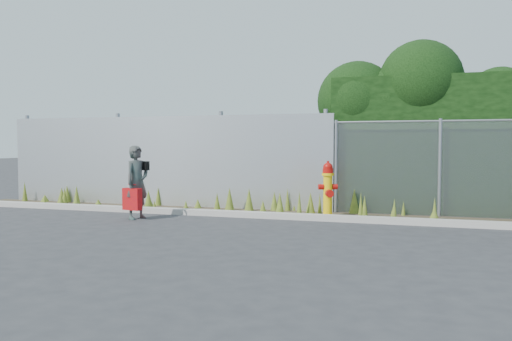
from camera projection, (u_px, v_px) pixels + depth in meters
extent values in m
plane|color=#323234|center=(249.00, 234.00, 8.46)|extent=(80.00, 80.00, 0.00)
cube|color=#ADA69C|center=(276.00, 216.00, 10.18)|extent=(16.00, 0.22, 0.12)
cube|color=#403424|center=(283.00, 214.00, 10.76)|extent=(16.00, 1.20, 0.01)
cone|color=#52691F|center=(198.00, 204.00, 11.73)|extent=(0.18, 0.18, 0.22)
cone|color=#52691F|center=(299.00, 205.00, 10.23)|extent=(0.13, 0.13, 0.54)
cone|color=#52691F|center=(320.00, 204.00, 10.66)|extent=(0.10, 0.10, 0.48)
cone|color=#52691F|center=(310.00, 205.00, 10.44)|extent=(0.22, 0.22, 0.51)
cone|color=#52691F|center=(25.00, 192.00, 13.14)|extent=(0.14, 0.14, 0.52)
cone|color=#52691F|center=(77.00, 196.00, 12.33)|extent=(0.18, 0.18, 0.48)
cone|color=#52691F|center=(65.00, 196.00, 12.47)|extent=(0.16, 0.16, 0.43)
cone|color=#52691F|center=(61.00, 201.00, 12.14)|extent=(0.19, 0.19, 0.29)
cone|color=#52691F|center=(62.00, 196.00, 12.66)|extent=(0.24, 0.24, 0.41)
cone|color=#52691F|center=(365.00, 207.00, 10.12)|extent=(0.15, 0.15, 0.47)
cone|color=#52691F|center=(78.00, 199.00, 12.78)|extent=(0.12, 0.12, 0.24)
cone|color=#52691F|center=(154.00, 206.00, 11.21)|extent=(0.12, 0.12, 0.25)
cone|color=#52691F|center=(149.00, 201.00, 11.41)|extent=(0.23, 0.23, 0.46)
cone|color=#52691F|center=(361.00, 206.00, 10.12)|extent=(0.11, 0.11, 0.54)
cone|color=#52691F|center=(45.00, 199.00, 13.04)|extent=(0.23, 0.23, 0.19)
cone|color=#52691F|center=(98.00, 204.00, 11.92)|extent=(0.22, 0.22, 0.20)
cone|color=#52691F|center=(294.00, 204.00, 11.27)|extent=(0.09, 0.09, 0.33)
cone|color=#52691F|center=(393.00, 213.00, 10.03)|extent=(0.14, 0.14, 0.27)
cone|color=#52691F|center=(403.00, 209.00, 10.48)|extent=(0.09, 0.09, 0.31)
cone|color=#52691F|center=(152.00, 206.00, 11.43)|extent=(0.17, 0.17, 0.20)
cone|color=#52691F|center=(137.00, 204.00, 11.31)|extent=(0.21, 0.21, 0.35)
cone|color=#52691F|center=(249.00, 200.00, 11.22)|extent=(0.21, 0.21, 0.52)
cone|color=#52691F|center=(364.00, 211.00, 10.36)|extent=(0.18, 0.18, 0.26)
cone|color=#52691F|center=(186.00, 207.00, 11.06)|extent=(0.16, 0.16, 0.26)
cone|color=#52691F|center=(76.00, 201.00, 12.05)|extent=(0.20, 0.20, 0.28)
cone|color=#52691F|center=(435.00, 210.00, 9.83)|extent=(0.12, 0.12, 0.46)
cone|color=#52691F|center=(230.00, 199.00, 11.32)|extent=(0.22, 0.22, 0.53)
cone|color=#52691F|center=(394.00, 210.00, 9.77)|extent=(0.12, 0.12, 0.45)
cone|color=#52691F|center=(354.00, 202.00, 10.82)|extent=(0.23, 0.23, 0.54)
cone|color=#52691F|center=(287.00, 200.00, 11.24)|extent=(0.12, 0.12, 0.52)
cone|color=#52691F|center=(45.00, 202.00, 12.20)|extent=(0.13, 0.13, 0.23)
cone|color=#52691F|center=(217.00, 202.00, 11.42)|extent=(0.15, 0.15, 0.40)
cone|color=#52691F|center=(263.00, 207.00, 11.10)|extent=(0.15, 0.15, 0.26)
cone|color=#52691F|center=(274.00, 202.00, 11.27)|extent=(0.18, 0.18, 0.44)
cone|color=#52691F|center=(280.00, 205.00, 10.39)|extent=(0.21, 0.21, 0.51)
cone|color=#52691F|center=(158.00, 197.00, 12.22)|extent=(0.15, 0.15, 0.46)
cone|color=#52691F|center=(434.00, 215.00, 9.66)|extent=(0.22, 0.22, 0.29)
cone|color=#52691F|center=(67.00, 194.00, 12.95)|extent=(0.20, 0.20, 0.45)
cube|color=#B6B9BD|center=(160.00, 161.00, 12.22)|extent=(8.50, 0.08, 2.20)
cylinder|color=gray|center=(28.00, 158.00, 13.52)|extent=(0.10, 0.10, 2.30)
cylinder|color=gray|center=(118.00, 159.00, 12.70)|extent=(0.10, 0.10, 2.30)
cylinder|color=gray|center=(221.00, 160.00, 11.88)|extent=(0.10, 0.10, 2.30)
cylinder|color=gray|center=(325.00, 161.00, 11.15)|extent=(0.10, 0.10, 2.30)
cube|color=gray|center=(495.00, 170.00, 10.03)|extent=(6.50, 0.03, 2.00)
cylinder|color=gray|center=(496.00, 120.00, 9.98)|extent=(6.50, 0.04, 0.04)
cylinder|color=gray|center=(336.00, 167.00, 10.97)|extent=(0.07, 0.07, 2.05)
cylinder|color=gray|center=(440.00, 168.00, 10.34)|extent=(0.07, 0.07, 2.05)
cube|color=black|center=(503.00, 145.00, 10.87)|extent=(7.30, 1.60, 3.00)
sphere|color=black|center=(357.00, 101.00, 11.79)|extent=(1.87, 1.87, 1.87)
sphere|color=black|center=(388.00, 101.00, 11.45)|extent=(1.44, 1.44, 1.44)
sphere|color=black|center=(421.00, 82.00, 11.22)|extent=(1.87, 1.87, 1.87)
sphere|color=black|center=(472.00, 104.00, 10.92)|extent=(1.27, 1.27, 1.27)
sphere|color=black|center=(499.00, 101.00, 10.84)|extent=(1.47, 1.47, 1.47)
cylinder|color=yellow|center=(328.00, 216.00, 10.30)|extent=(0.29, 0.29, 0.06)
cylinder|color=yellow|center=(328.00, 197.00, 10.28)|extent=(0.19, 0.19, 0.88)
cylinder|color=yellow|center=(328.00, 174.00, 10.26)|extent=(0.25, 0.25, 0.05)
cylinder|color=#B20F0A|center=(328.00, 171.00, 10.26)|extent=(0.22, 0.22, 0.10)
sphere|color=#B20F0A|center=(328.00, 167.00, 10.25)|extent=(0.20, 0.20, 0.20)
cylinder|color=#B20F0A|center=(328.00, 162.00, 10.25)|extent=(0.05, 0.05, 0.05)
cylinder|color=#B20F0A|center=(321.00, 187.00, 10.32)|extent=(0.10, 0.11, 0.11)
cylinder|color=#B20F0A|center=(335.00, 187.00, 10.23)|extent=(0.10, 0.11, 0.11)
cylinder|color=#B20F0A|center=(327.00, 193.00, 10.14)|extent=(0.16, 0.12, 0.16)
imported|color=#10675C|center=(137.00, 182.00, 10.11)|extent=(0.51, 0.63, 1.49)
cube|color=#B30A18|center=(132.00, 199.00, 10.00)|extent=(0.40, 0.15, 0.44)
cylinder|color=#B30A18|center=(132.00, 185.00, 9.99)|extent=(0.19, 0.02, 0.02)
cube|color=black|center=(144.00, 166.00, 10.22)|extent=(0.25, 0.10, 0.18)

